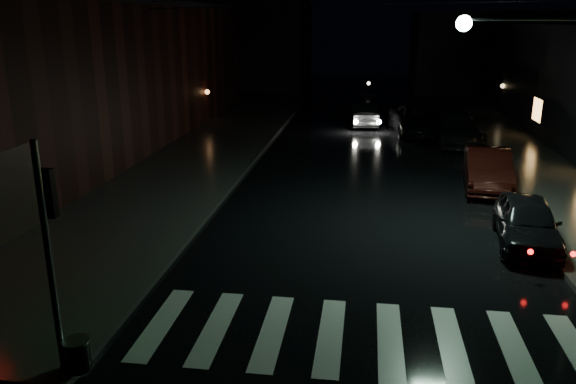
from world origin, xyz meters
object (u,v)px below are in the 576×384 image
at_px(parked_car_a, 527,222).
at_px(parked_car_c, 456,128).
at_px(parked_car_d, 417,120).
at_px(oncoming_car, 362,114).
at_px(parked_car_b, 488,169).

relative_size(parked_car_a, parked_car_c, 0.74).
xyz_separation_m(parked_car_a, parked_car_d, (-1.80, 16.40, 0.10)).
bearing_deg(oncoming_car, parked_car_d, 136.20).
bearing_deg(parked_car_a, parked_car_d, 102.98).
bearing_deg(oncoming_car, parked_car_a, 97.51).
distance_m(parked_car_d, oncoming_car, 3.88).
bearing_deg(parked_car_c, parked_car_b, -93.09).
bearing_deg(parked_car_c, parked_car_a, -93.09).
bearing_deg(parked_car_d, parked_car_c, -57.65).
bearing_deg(parked_car_a, parked_car_c, 96.72).
height_order(parked_car_b, parked_car_c, parked_car_c).
bearing_deg(parked_car_b, parked_car_a, -83.63).
bearing_deg(parked_car_a, oncoming_car, 111.43).
height_order(parked_car_b, parked_car_d, parked_car_d).
bearing_deg(parked_car_b, parked_car_d, 105.95).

